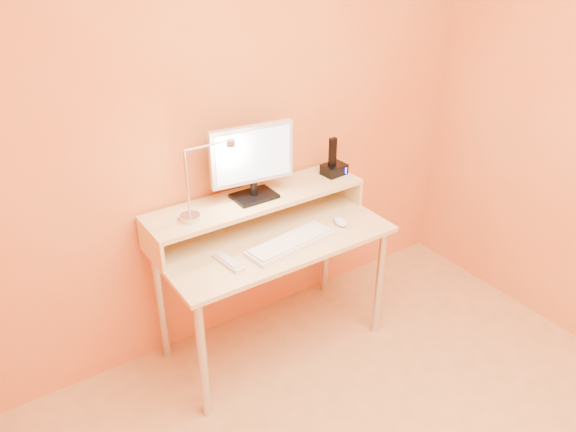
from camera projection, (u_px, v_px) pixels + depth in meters
wall_back at (238, 120)px, 2.81m from camera, size 3.00×0.04×2.50m
desk_leg_fl at (203, 361)px, 2.56m from camera, size 0.04×0.04×0.69m
desk_leg_fr at (380, 283)px, 3.10m from camera, size 0.04×0.04×0.69m
desk_leg_bl at (161, 305)px, 2.93m from camera, size 0.04×0.04×0.69m
desk_leg_br at (326, 244)px, 3.47m from camera, size 0.04×0.04×0.69m
desk_lower at (273, 238)px, 2.84m from camera, size 1.20×0.60×0.02m
shelf_riser_left at (151, 245)px, 2.62m from camera, size 0.02×0.30×0.14m
shelf_riser_right at (344, 186)px, 3.20m from camera, size 0.02×0.30×0.14m
desk_shelf at (257, 199)px, 2.87m from camera, size 1.20×0.30×0.02m
monitor_foot at (254, 196)px, 2.86m from camera, size 0.22×0.16×0.02m
monitor_neck at (254, 188)px, 2.83m from camera, size 0.04×0.04×0.07m
monitor_panel at (252, 154)px, 2.75m from camera, size 0.44×0.09×0.30m
monitor_back at (249, 153)px, 2.77m from camera, size 0.39×0.06×0.26m
monitor_screen at (254, 156)px, 2.74m from camera, size 0.40×0.05×0.26m
lamp_base at (190, 217)px, 2.65m from camera, size 0.10×0.10×0.02m
lamp_post at (187, 184)px, 2.56m from camera, size 0.01×0.01×0.33m
lamp_arm at (208, 145)px, 2.54m from camera, size 0.24×0.01×0.01m
lamp_head at (231, 143)px, 2.61m from camera, size 0.04×0.04×0.03m
lamp_bulb at (231, 146)px, 2.62m from camera, size 0.03×0.03×0.00m
phone_dock at (334, 169)px, 3.10m from camera, size 0.14×0.11×0.06m
phone_handset at (333, 152)px, 3.04m from camera, size 0.04×0.03×0.16m
phone_led at (346, 171)px, 3.09m from camera, size 0.01×0.00×0.04m
keyboard at (291, 243)px, 2.75m from camera, size 0.49×0.21×0.02m
mouse at (340, 221)px, 2.93m from camera, size 0.08×0.12×0.04m
remote_control at (228, 262)px, 2.60m from camera, size 0.07×0.20×0.02m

